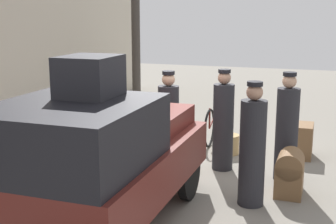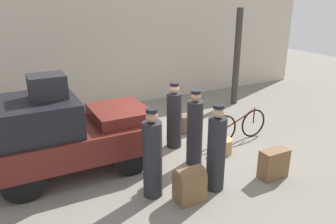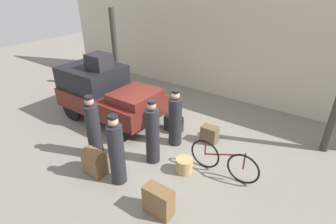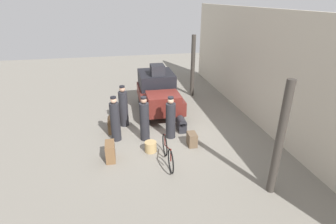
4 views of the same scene
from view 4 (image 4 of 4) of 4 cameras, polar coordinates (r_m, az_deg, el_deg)
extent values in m
plane|color=gray|center=(10.28, -1.32, -4.50)|extent=(30.00, 30.00, 0.00)
cube|color=beige|center=(10.86, 20.48, 8.34)|extent=(16.00, 0.15, 4.50)
cylinder|color=#38332D|center=(13.77, 5.41, 9.88)|extent=(0.21, 0.21, 3.17)
cylinder|color=#38332D|center=(7.16, 23.16, -5.66)|extent=(0.21, 0.21, 3.17)
cylinder|color=black|center=(11.21, 2.81, 0.18)|extent=(0.77, 0.12, 0.77)
cylinder|color=black|center=(10.96, -5.06, -0.45)|extent=(0.77, 0.12, 0.77)
cylinder|color=black|center=(13.06, 0.64, 3.72)|extent=(0.77, 0.12, 0.77)
cylinder|color=black|center=(12.85, -6.13, 3.24)|extent=(0.77, 0.12, 0.77)
cube|color=#591E19|center=(11.88, -1.98, 3.19)|extent=(3.31, 1.71, 0.57)
cube|color=black|center=(12.37, -2.60, 7.09)|extent=(1.82, 1.57, 0.68)
cube|color=#591E19|center=(10.74, -1.07, 3.27)|extent=(1.16, 1.33, 0.26)
torus|color=black|center=(7.94, 0.61, -10.66)|extent=(0.76, 0.04, 0.76)
torus|color=black|center=(8.73, -0.69, -7.18)|extent=(0.76, 0.04, 0.76)
cylinder|color=#591914|center=(8.23, -0.07, -7.74)|extent=(0.97, 0.04, 0.41)
cylinder|color=#591914|center=(8.63, -0.69, -6.07)|extent=(0.04, 0.04, 0.39)
cylinder|color=#591914|center=(7.82, 0.62, -9.36)|extent=(0.04, 0.04, 0.43)
cylinder|color=tan|center=(9.04, -3.80, -7.54)|extent=(0.41, 0.41, 0.36)
cylinder|color=#232328|center=(9.53, -5.13, -2.13)|extent=(0.34, 0.34, 1.44)
sphere|color=tan|center=(9.20, -5.31, 2.50)|extent=(0.21, 0.21, 0.21)
cylinder|color=black|center=(9.16, -5.34, 3.13)|extent=(0.20, 0.20, 0.06)
cylinder|color=#232328|center=(9.65, -11.39, -2.14)|extent=(0.35, 0.35, 1.45)
sphere|color=tan|center=(9.32, -11.80, 2.48)|extent=(0.22, 0.22, 0.22)
cylinder|color=black|center=(9.28, -11.86, 3.11)|extent=(0.20, 0.20, 0.06)
cylinder|color=#232328|center=(9.67, 0.58, -1.91)|extent=(0.36, 0.36, 1.36)
sphere|color=tan|center=(9.35, 0.60, 2.46)|extent=(0.22, 0.22, 0.22)
cylinder|color=black|center=(9.31, 0.60, 3.12)|extent=(0.21, 0.21, 0.06)
cylinder|color=#232328|center=(10.70, -9.64, 0.65)|extent=(0.35, 0.35, 1.45)
sphere|color=tan|center=(10.41, -9.95, 4.89)|extent=(0.22, 0.22, 0.22)
cylinder|color=black|center=(10.37, -9.99, 5.48)|extent=(0.21, 0.21, 0.06)
cube|color=brown|center=(8.72, -12.45, -8.41)|extent=(0.60, 0.30, 0.61)
cube|color=#232328|center=(10.34, 2.96, -3.07)|extent=(0.53, 0.30, 0.41)
cylinder|color=#232328|center=(10.25, 2.98, -2.05)|extent=(0.53, 0.30, 0.30)
cube|color=brown|center=(9.36, 5.24, -5.96)|extent=(0.46, 0.30, 0.48)
cube|color=brown|center=(10.44, -11.89, -3.10)|extent=(0.51, 0.38, 0.47)
cylinder|color=brown|center=(10.34, -12.00, -1.93)|extent=(0.51, 0.38, 0.38)
cube|color=#232328|center=(11.83, -2.34, 9.17)|extent=(0.68, 0.60, 0.46)
camera|label=1|loc=(16.11, -14.38, 14.99)|focal=50.00mm
camera|label=2|loc=(12.98, -33.40, 14.15)|focal=35.00mm
camera|label=3|loc=(6.15, -45.00, 10.71)|focal=28.00mm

